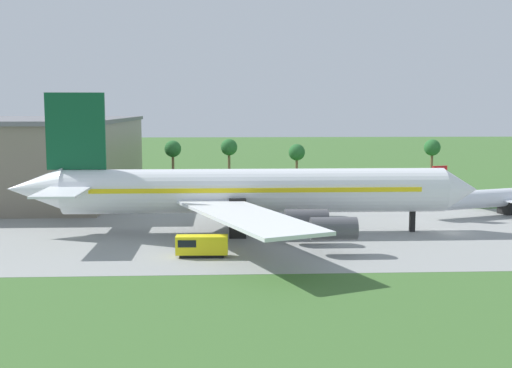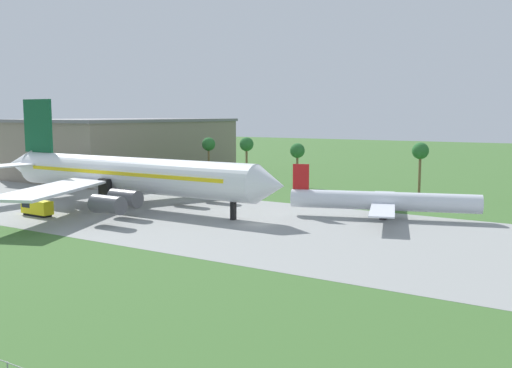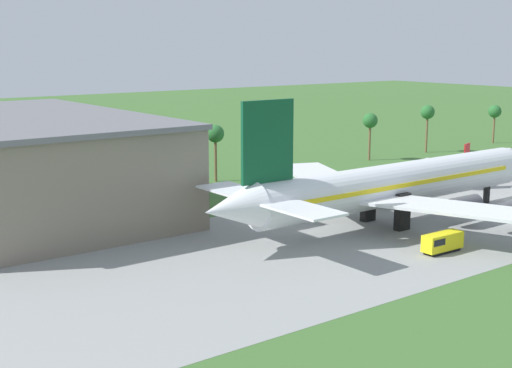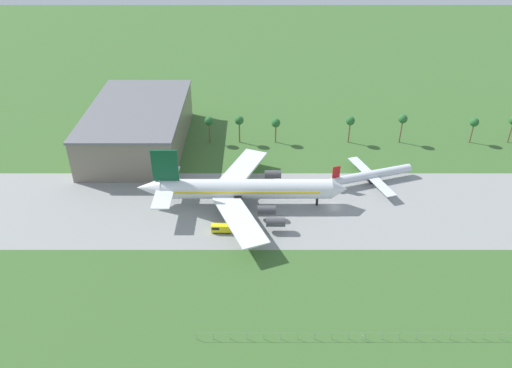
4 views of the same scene
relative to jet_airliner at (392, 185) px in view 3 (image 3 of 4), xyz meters
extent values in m
plane|color=#3D662D|center=(30.26, -1.52, -6.22)|extent=(600.00, 600.00, 0.00)
cube|color=gray|center=(30.26, -1.52, -6.21)|extent=(320.00, 44.00, 0.02)
cylinder|color=white|center=(1.32, 0.00, 0.07)|extent=(55.60, 6.48, 6.48)
cone|color=white|center=(31.71, 0.00, 0.07)|extent=(5.18, 6.35, 6.35)
cone|color=white|center=(-30.53, 0.00, 0.56)|extent=(8.09, 6.15, 6.15)
cube|color=yellow|center=(1.32, 0.00, 0.56)|extent=(47.26, 6.60, 0.65)
cube|color=#0F4C2D|center=(-24.54, 0.00, 8.82)|extent=(8.42, 0.50, 11.01)
cube|color=white|center=(-24.86, 0.00, 1.05)|extent=(5.83, 25.90, 0.30)
cube|color=white|center=(-0.83, -14.63, -1.06)|extent=(18.77, 30.29, 0.44)
cube|color=white|center=(-0.83, 14.63, -1.06)|extent=(18.77, 30.29, 0.44)
cylinder|color=#4C4C51|center=(7.79, -7.77, -2.92)|extent=(5.83, 2.91, 2.91)
cylinder|color=#4C4C51|center=(10.41, -14.25, -2.92)|extent=(5.83, 2.91, 2.91)
cylinder|color=#4C4C51|center=(7.79, 7.77, -2.92)|extent=(5.83, 2.91, 2.91)
cylinder|color=#4C4C51|center=(10.41, 14.25, -2.92)|extent=(5.83, 2.91, 2.91)
cube|color=black|center=(24.67, 0.00, -3.40)|extent=(0.70, 0.90, 5.65)
cube|color=black|center=(-1.46, -3.56, -3.40)|extent=(2.40, 1.20, 5.65)
cube|color=black|center=(-1.46, 3.56, -3.40)|extent=(2.40, 1.20, 5.65)
cylinder|color=silver|center=(45.31, 14.46, -3.25)|extent=(30.57, 12.79, 3.13)
cube|color=red|center=(31.99, 10.04, 0.50)|extent=(2.75, 1.11, 4.38)
cube|color=silver|center=(45.31, 14.46, -3.56)|extent=(12.40, 27.81, 0.24)
cube|color=black|center=(45.31, 14.46, -4.74)|extent=(2.03, 3.05, 2.97)
cube|color=black|center=(-6.11, -14.85, -6.02)|extent=(5.50, 1.94, 0.40)
cube|color=yellow|center=(-6.11, -14.85, -4.68)|extent=(6.47, 2.16, 2.28)
cube|color=black|center=(-7.88, -14.81, -4.34)|extent=(2.30, 2.10, 0.90)
cube|color=slate|center=(-42.73, 43.98, 1.45)|extent=(36.00, 60.00, 15.34)
cube|color=slate|center=(-42.73, 43.98, 9.52)|extent=(36.72, 61.20, 0.80)
cylinder|color=brown|center=(63.27, 45.66, -1.29)|extent=(0.56, 0.56, 9.86)
sphere|color=#28662D|center=(63.27, 45.66, 4.24)|extent=(3.60, 3.60, 3.60)
cylinder|color=brown|center=(-2.33, 45.66, -1.60)|extent=(0.56, 0.56, 9.24)
sphere|color=#28662D|center=(-2.33, 45.66, 3.62)|extent=(3.60, 3.60, 3.60)
cylinder|color=brown|center=(-14.45, 45.66, -1.76)|extent=(0.56, 0.56, 8.92)
sphere|color=#28662D|center=(-14.45, 45.66, 3.30)|extent=(3.60, 3.60, 3.60)
cylinder|color=brown|center=(42.31, 45.66, -1.70)|extent=(0.56, 0.56, 9.03)
sphere|color=#28662D|center=(42.31, 45.66, 3.41)|extent=(3.60, 3.60, 3.60)
cylinder|color=brown|center=(12.41, 45.66, -2.18)|extent=(0.56, 0.56, 8.09)
sphere|color=#28662D|center=(12.41, 45.66, 2.46)|extent=(3.60, 3.60, 3.60)
cylinder|color=brown|center=(92.22, 45.66, -2.02)|extent=(0.56, 0.56, 8.40)
sphere|color=#28662D|center=(92.22, 45.66, 2.78)|extent=(3.60, 3.60, 3.60)
camera|label=1|loc=(-3.16, -92.98, 12.33)|focal=45.00mm
camera|label=2|loc=(77.28, -76.94, 11.15)|focal=40.00mm
camera|label=3|loc=(-82.12, -73.69, 21.60)|focal=50.00mm
camera|label=4|loc=(4.42, -137.35, 87.49)|focal=35.00mm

